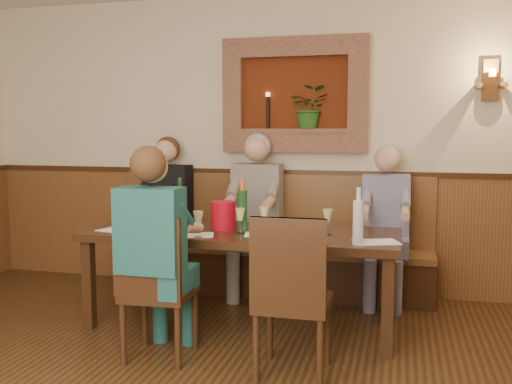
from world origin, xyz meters
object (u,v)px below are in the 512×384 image
wine_bottle_green_b (180,207)px  bench (269,258)px  water_bottle (358,221)px  chair_near_right (293,329)px  spittoon_bucket (223,215)px  wine_bottle_green_a (242,210)px  dining_table (242,240)px  chair_near_left (159,316)px  person_bench_mid (255,228)px  person_chair_front (157,272)px  person_bench_right (385,239)px  person_bench_left (165,226)px

wine_bottle_green_b → bench: bearing=60.4°
bench → water_bottle: (0.91, -1.26, 0.58)m
chair_near_right → wine_bottle_green_b: wine_bottle_green_b is taller
spittoon_bucket → wine_bottle_green_b: 0.37m
wine_bottle_green_a → wine_bottle_green_b: (-0.53, 0.05, -0.00)m
dining_table → chair_near_left: size_ratio=2.44×
bench → water_bottle: 1.66m
wine_bottle_green_b → wine_bottle_green_a: bearing=-4.9°
bench → spittoon_bucket: 1.07m
person_bench_mid → spittoon_bucket: person_bench_mid is taller
dining_table → wine_bottle_green_b: bearing=176.8°
spittoon_bucket → wine_bottle_green_a: bearing=-13.3°
chair_near_right → wine_bottle_green_a: 1.15m
bench → chair_near_right: (0.56, -1.75, -0.03)m
chair_near_left → wine_bottle_green_b: size_ratio=2.46×
chair_near_right → person_bench_mid: person_bench_mid is taller
dining_table → wine_bottle_green_a: 0.24m
person_bench_mid → person_chair_front: 1.63m
wine_bottle_green_a → wine_bottle_green_b: bearing=175.1°
chair_near_right → person_chair_front: 0.97m
chair_near_left → person_bench_mid: person_bench_mid is taller
bench → wine_bottle_green_b: (-0.52, -0.91, 0.59)m
person_bench_right → chair_near_left: bearing=-131.7°
person_bench_right → wine_bottle_green_b: (-1.58, -0.81, 0.34)m
bench → chair_near_left: bench is taller
bench → wine_bottle_green_b: wine_bottle_green_b is taller
person_bench_mid → wine_bottle_green_a: 0.91m
person_bench_mid → person_chair_front: (-0.25, -1.61, -0.03)m
dining_table → chair_near_left: chair_near_left is taller
bench → person_chair_front: bearing=-102.0°
dining_table → person_bench_mid: (-0.11, 0.84, -0.05)m
water_bottle → wine_bottle_green_a: bearing=161.8°
dining_table → chair_near_left: 0.93m
wine_bottle_green_b → person_bench_mid: bearing=63.1°
dining_table → person_chair_front: 0.86m
wine_bottle_green_a → water_bottle: wine_bottle_green_a is taller
person_chair_front → spittoon_bucket: size_ratio=6.45×
dining_table → chair_near_left: (-0.36, -0.76, -0.39)m
person_bench_left → person_bench_right: size_ratio=1.05×
chair_near_right → water_bottle: (0.35, 0.50, 0.61)m
dining_table → water_bottle: water_bottle is taller
person_bench_right → person_chair_front: 2.16m
dining_table → bench: bearing=90.0°
wine_bottle_green_a → dining_table: bearing=119.1°
dining_table → wine_bottle_green_a: (0.01, -0.02, 0.24)m
person_chair_front → dining_table: bearing=64.8°
person_bench_left → spittoon_bucket: (0.85, -0.81, 0.25)m
person_bench_left → person_chair_front: (0.64, -1.61, -0.02)m
wine_bottle_green_b → water_bottle: (1.43, -0.34, -0.00)m
person_bench_mid → wine_bottle_green_b: person_bench_mid is taller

